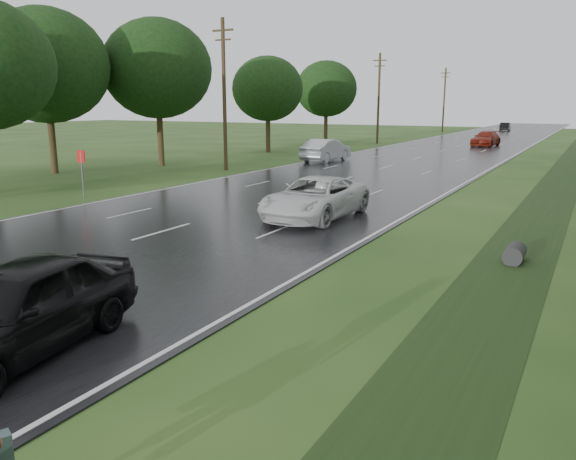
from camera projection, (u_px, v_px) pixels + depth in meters
The scene contains 18 objects.
road at pixel (434, 153), 51.55m from camera, with size 14.00×180.00×0.04m, color black.
edge_stripe_east at pixel (512, 156), 48.35m from camera, with size 0.12×180.00×0.01m, color silver.
edge_stripe_west at pixel (365, 150), 54.73m from camera, with size 0.12×180.00×0.01m, color silver.
center_line at pixel (434, 153), 51.54m from camera, with size 0.12×180.00×0.01m, color silver.
drainage_ditch at pixel (543, 212), 23.67m from camera, with size 2.20×120.00×0.56m.
road_sign at pixel (81, 164), 27.05m from camera, with size 0.50×0.06×2.30m.
utility_pole_mid at pixel (224, 93), 37.69m from camera, with size 1.60×0.26×10.00m.
utility_pole_far at pixel (379, 97), 63.29m from camera, with size 1.60×0.26×10.00m.
utility_pole_distant at pixel (444, 99), 88.89m from camera, with size 1.60×0.26×10.00m.
tree_west_c at pixel (157, 69), 40.05m from camera, with size 7.80×7.80×10.43m.
tree_west_d at pixel (268, 89), 51.86m from camera, with size 6.60×6.60×8.80m.
tree_west_e at pixel (45, 66), 35.52m from camera, with size 8.00×8.00×10.44m.
tree_west_f at pixel (326, 89), 64.03m from camera, with size 7.00×7.00×9.29m.
white_pickup at pixel (315, 198), 22.23m from camera, with size 2.65×5.75×1.60m, color silver.
dark_sedan at pixel (17, 308), 10.06m from camera, with size 2.04×5.07×1.73m, color black.
silver_sedan at pixel (326, 150), 44.06m from camera, with size 1.87×5.36×1.76m, color #9CA0A5.
far_car_red at pixel (486, 139), 60.24m from camera, with size 2.18×5.36×1.55m, color maroon.
far_car_dark at pixel (505, 127), 93.77m from camera, with size 1.46×4.20×1.38m, color black.
Camera 1 is at (13.35, -6.86, 4.48)m, focal length 35.00 mm.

